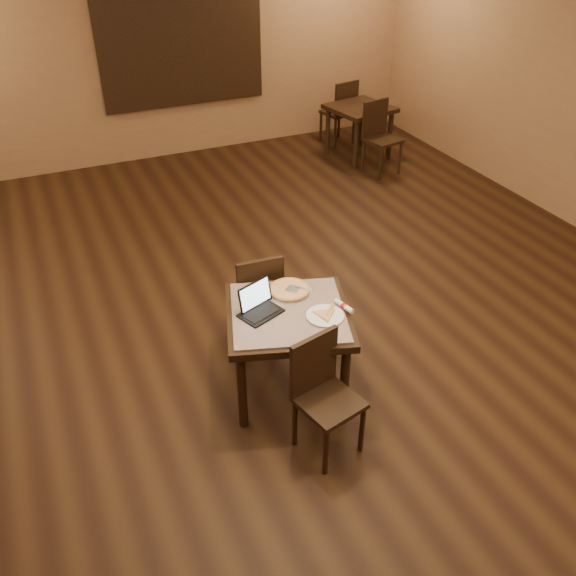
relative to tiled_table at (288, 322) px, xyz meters
name	(u,v)px	position (x,y,z in m)	size (l,w,h in m)	color
ground	(300,350)	(0.29, 0.39, -0.66)	(10.00, 10.00, 0.00)	black
wall_back	(146,52)	(0.29, 5.39, 0.84)	(8.00, 0.02, 3.00)	#916A4A
mural	(182,46)	(0.79, 5.35, 0.89)	(2.34, 0.05, 1.64)	#245584
tiled_table	(288,322)	(0.00, 0.00, 0.00)	(1.16, 1.16, 0.76)	black
chair_main_near	(322,388)	(-0.02, -0.62, -0.14)	(0.48, 0.48, 0.91)	black
chair_main_far	(258,295)	(-0.01, 0.62, -0.14)	(0.43, 0.43, 0.93)	black
laptop	(258,304)	(-0.20, 0.10, 0.16)	(0.36, 0.34, 0.21)	black
plate	(325,316)	(0.22, -0.18, 0.11)	(0.28, 0.28, 0.02)	white
pizza_slice	(325,314)	(0.22, -0.18, 0.13)	(0.20, 0.20, 0.02)	beige
pizza_pan	(289,291)	(0.12, 0.24, 0.11)	(0.35, 0.35, 0.01)	silver
pizza_whole	(289,289)	(0.12, 0.24, 0.12)	(0.33, 0.33, 0.02)	beige
spatula	(293,289)	(0.14, 0.22, 0.13)	(0.10, 0.23, 0.01)	silver
napkin_roll	(344,306)	(0.40, -0.14, 0.12)	(0.08, 0.19, 0.04)	white
other_table_a	(360,115)	(3.01, 4.16, -0.03)	(0.94, 0.94, 0.76)	black
other_table_a_chair_near	(379,133)	(2.99, 3.58, -0.11)	(0.50, 0.50, 0.98)	black
other_table_a_chair_far	(342,109)	(3.03, 4.73, -0.11)	(0.50, 0.50, 0.98)	black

